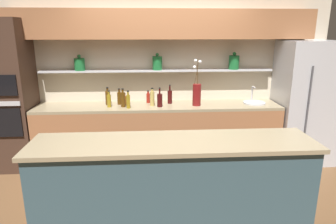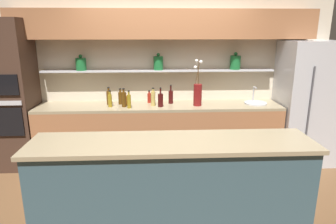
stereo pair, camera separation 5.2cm
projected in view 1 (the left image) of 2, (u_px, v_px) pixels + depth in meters
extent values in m
plane|color=brown|center=(169.00, 205.00, 3.56)|extent=(12.00, 12.00, 0.00)
cube|color=beige|center=(162.00, 76.00, 4.75)|extent=(5.20, 0.10, 2.60)
cube|color=#B7B7BC|center=(158.00, 71.00, 4.59)|extent=(3.54, 0.18, 0.02)
cylinder|color=#19602D|center=(80.00, 64.00, 4.48)|extent=(0.15, 0.15, 0.18)
sphere|color=#19602D|center=(79.00, 56.00, 4.44)|extent=(0.05, 0.05, 0.05)
cylinder|color=#19602D|center=(157.00, 63.00, 4.55)|extent=(0.14, 0.14, 0.20)
sphere|color=#19602D|center=(157.00, 55.00, 4.51)|extent=(0.05, 0.05, 0.05)
cylinder|color=#19602D|center=(234.00, 62.00, 4.62)|extent=(0.16, 0.16, 0.21)
sphere|color=#19602D|center=(234.00, 54.00, 4.59)|extent=(0.06, 0.06, 0.06)
cube|color=#99603D|center=(163.00, 24.00, 4.33)|extent=(4.42, 0.34, 0.42)
cube|color=#99603D|center=(159.00, 135.00, 4.63)|extent=(3.64, 0.62, 0.88)
cube|color=gray|center=(159.00, 106.00, 4.51)|extent=(3.64, 0.62, 0.04)
cube|color=#334C56|center=(173.00, 192.00, 2.90)|extent=(2.58, 0.55, 0.98)
cube|color=gray|center=(173.00, 143.00, 2.76)|extent=(2.64, 0.61, 0.04)
cube|color=#B7B7BC|center=(305.00, 102.00, 4.61)|extent=(0.84, 0.70, 1.86)
cylinder|color=#4C4C51|center=(309.00, 102.00, 4.22)|extent=(0.02, 0.02, 1.02)
cube|color=#3D281E|center=(8.00, 96.00, 4.32)|extent=(0.68, 0.62, 2.17)
cube|color=black|center=(0.00, 123.00, 4.09)|extent=(0.57, 0.02, 0.40)
cylinder|color=maroon|center=(197.00, 95.00, 4.43)|extent=(0.12, 0.12, 0.32)
cylinder|color=#4C3319|center=(198.00, 73.00, 4.34)|extent=(0.03, 0.02, 0.33)
sphere|color=silver|center=(200.00, 62.00, 4.27)|extent=(0.05, 0.05, 0.05)
cylinder|color=#4C3319|center=(197.00, 76.00, 4.36)|extent=(0.01, 0.06, 0.24)
sphere|color=silver|center=(194.00, 67.00, 4.33)|extent=(0.05, 0.05, 0.05)
cylinder|color=#4C3319|center=(197.00, 73.00, 4.36)|extent=(0.06, 0.03, 0.33)
sphere|color=silver|center=(196.00, 61.00, 4.35)|extent=(0.05, 0.05, 0.05)
cylinder|color=#B7B7BC|center=(254.00, 103.00, 4.59)|extent=(0.34, 0.34, 0.02)
cylinder|color=#B7B7BC|center=(252.00, 93.00, 4.68)|extent=(0.02, 0.02, 0.22)
cylinder|color=#B7B7BC|center=(254.00, 87.00, 4.60)|extent=(0.02, 0.12, 0.02)
cylinder|color=maroon|center=(148.00, 98.00, 4.62)|extent=(0.05, 0.05, 0.14)
cylinder|color=maroon|center=(148.00, 92.00, 4.60)|extent=(0.03, 0.03, 0.04)
cylinder|color=black|center=(148.00, 91.00, 4.59)|extent=(0.03, 0.03, 0.01)
cylinder|color=#380C0C|center=(160.00, 100.00, 4.37)|extent=(0.08, 0.08, 0.19)
cylinder|color=#380C0C|center=(160.00, 91.00, 4.34)|extent=(0.02, 0.02, 0.08)
cylinder|color=black|center=(160.00, 88.00, 4.32)|extent=(0.03, 0.03, 0.01)
cylinder|color=#9E4C0A|center=(125.00, 101.00, 4.47)|extent=(0.05, 0.05, 0.14)
cylinder|color=#9E4C0A|center=(124.00, 95.00, 4.44)|extent=(0.03, 0.03, 0.04)
cylinder|color=black|center=(124.00, 93.00, 4.44)|extent=(0.03, 0.03, 0.01)
cylinder|color=tan|center=(152.00, 99.00, 4.43)|extent=(0.06, 0.06, 0.21)
cylinder|color=tan|center=(152.00, 90.00, 4.40)|extent=(0.03, 0.03, 0.04)
cylinder|color=black|center=(152.00, 88.00, 4.39)|extent=(0.03, 0.03, 0.01)
cylinder|color=olive|center=(109.00, 101.00, 4.35)|extent=(0.06, 0.06, 0.18)
cylinder|color=olive|center=(109.00, 93.00, 4.32)|extent=(0.03, 0.03, 0.05)
cylinder|color=black|center=(109.00, 91.00, 4.31)|extent=(0.03, 0.03, 0.01)
cylinder|color=olive|center=(128.00, 102.00, 4.29)|extent=(0.06, 0.06, 0.19)
cylinder|color=olive|center=(128.00, 93.00, 4.26)|extent=(0.03, 0.03, 0.05)
cylinder|color=black|center=(128.00, 91.00, 4.25)|extent=(0.03, 0.03, 0.01)
cylinder|color=#4C2D0C|center=(119.00, 98.00, 4.52)|extent=(0.07, 0.07, 0.18)
cylinder|color=#4C2D0C|center=(119.00, 91.00, 4.49)|extent=(0.03, 0.03, 0.04)
cylinder|color=black|center=(119.00, 89.00, 4.48)|extent=(0.03, 0.03, 0.01)
cylinder|color=#4C2D0C|center=(123.00, 100.00, 4.36)|extent=(0.07, 0.07, 0.22)
cylinder|color=#4C2D0C|center=(123.00, 91.00, 4.32)|extent=(0.03, 0.03, 0.04)
cylinder|color=black|center=(123.00, 89.00, 4.31)|extent=(0.03, 0.03, 0.01)
cylinder|color=#380C0C|center=(170.00, 97.00, 4.57)|extent=(0.07, 0.07, 0.19)
cylinder|color=#380C0C|center=(170.00, 88.00, 4.54)|extent=(0.02, 0.02, 0.08)
cylinder|color=black|center=(170.00, 85.00, 4.52)|extent=(0.03, 0.03, 0.01)
cylinder|color=#4C2D0C|center=(108.00, 98.00, 4.49)|extent=(0.07, 0.07, 0.21)
cylinder|color=#4C2D0C|center=(107.00, 90.00, 4.46)|extent=(0.03, 0.03, 0.04)
cylinder|color=black|center=(107.00, 88.00, 4.45)|extent=(0.03, 0.03, 0.01)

